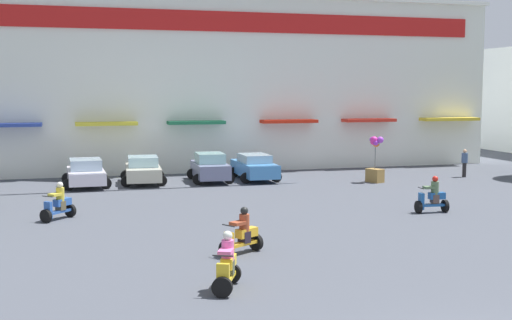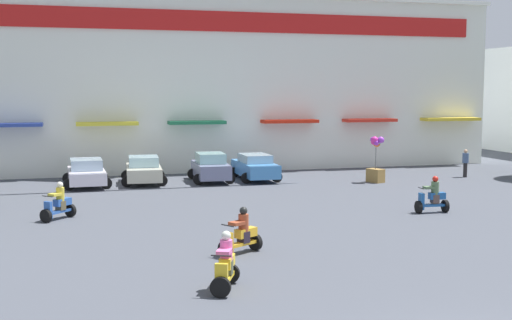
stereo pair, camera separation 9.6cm
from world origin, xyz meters
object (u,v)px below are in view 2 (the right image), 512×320
parked_car_0 (86,173)px  pedestrian_0 (465,161)px  parked_car_3 (255,167)px  parked_car_2 (211,167)px  balloon_vendor_cart (376,161)px  scooter_rider_2 (59,204)px  scooter_rider_0 (226,266)px  parked_car_1 (144,170)px  scooter_rider_9 (241,235)px  scooter_rider_8 (433,198)px

parked_car_0 → pedestrian_0: 21.60m
parked_car_3 → pedestrian_0: pedestrian_0 is taller
parked_car_2 → balloon_vendor_cart: 9.18m
parked_car_3 → scooter_rider_2: size_ratio=2.93×
scooter_rider_0 → parked_car_3: bearing=72.5°
parked_car_0 → scooter_rider_2: bearing=-97.9°
balloon_vendor_cart → parked_car_1: bearing=166.5°
parked_car_0 → pedestrian_0: bearing=-5.6°
scooter_rider_9 → scooter_rider_0: bearing=-110.3°
scooter_rider_2 → scooter_rider_9: (5.57, -7.30, -0.01)m
scooter_rider_9 → balloon_vendor_cart: 17.70m
parked_car_3 → scooter_rider_0: scooter_rider_0 is taller
parked_car_3 → parked_car_1: bearing=178.1°
parked_car_0 → pedestrian_0: (21.49, -2.11, 0.20)m
parked_car_1 → scooter_rider_8: bearing=-48.5°
parked_car_1 → scooter_rider_8: size_ratio=2.69×
parked_car_0 → balloon_vendor_cart: (15.47, -2.69, 0.46)m
parked_car_0 → scooter_rider_2: 9.20m
parked_car_0 → scooter_rider_9: scooter_rider_9 is taller
scooter_rider_0 → parked_car_2: bearing=79.4°
parked_car_0 → pedestrian_0: pedestrian_0 is taller
parked_car_3 → scooter_rider_0: bearing=-107.5°
scooter_rider_2 → balloon_vendor_cart: (16.74, 6.41, 0.59)m
parked_car_0 → parked_car_1: parked_car_1 is taller
scooter_rider_9 → parked_car_1: bearing=94.3°
parked_car_2 → balloon_vendor_cart: (8.74, -2.78, 0.40)m
parked_car_2 → parked_car_3: parked_car_2 is taller
scooter_rider_2 → parked_car_1: bearing=65.4°
parked_car_2 → scooter_rider_0: 20.39m
parked_car_3 → scooter_rider_9: bearing=-106.9°
parked_car_1 → scooter_rider_8: (10.66, -12.05, -0.11)m
scooter_rider_8 → parked_car_1: bearing=131.5°
parked_car_0 → scooter_rider_9: 16.96m
parked_car_2 → scooter_rider_0: bearing=-100.6°
scooter_rider_0 → pedestrian_0: bearing=44.0°
parked_car_0 → parked_car_3: (9.31, 0.08, 0.01)m
parked_car_3 → scooter_rider_0: (-6.32, -20.04, -0.13)m
scooter_rider_0 → scooter_rider_8: 13.49m
parked_car_1 → pedestrian_0: size_ratio=2.52×
parked_car_3 → scooter_rider_9: size_ratio=2.85×
parked_car_2 → parked_car_0: bearing=-179.2°
scooter_rider_8 → parked_car_0: bearing=139.4°
scooter_rider_0 → scooter_rider_9: 3.78m
parked_car_2 → scooter_rider_9: (-2.43, -16.50, -0.20)m
pedestrian_0 → parked_car_3: bearing=169.8°
scooter_rider_9 → pedestrian_0: size_ratio=0.93×
scooter_rider_9 → parked_car_0: bearing=104.7°
parked_car_3 → scooter_rider_2: (-10.57, -9.19, -0.14)m
scooter_rider_8 → scooter_rider_9: scooter_rider_8 is taller
parked_car_3 → scooter_rider_0: 21.01m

